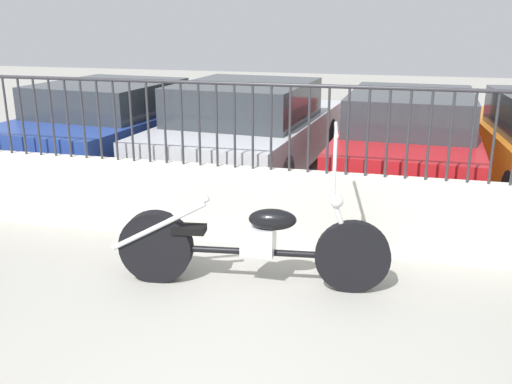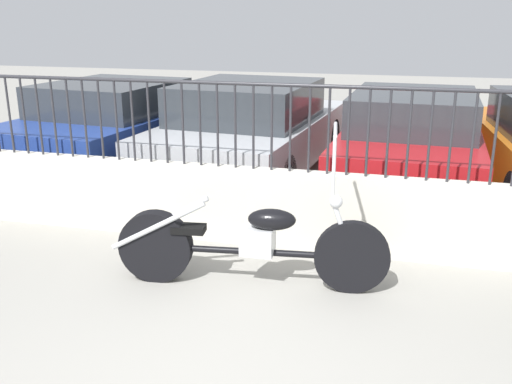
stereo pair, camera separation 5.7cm
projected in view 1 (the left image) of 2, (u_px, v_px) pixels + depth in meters
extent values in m
cube|color=beige|center=(288.00, 209.00, 5.66)|extent=(9.30, 0.18, 0.79)
cylinder|color=#2D2D33|center=(7.00, 115.00, 6.13)|extent=(0.02, 0.02, 0.85)
cylinder|color=#2D2D33|center=(22.00, 115.00, 6.09)|extent=(0.02, 0.02, 0.85)
cylinder|color=#2D2D33|center=(37.00, 116.00, 6.05)|extent=(0.02, 0.02, 0.85)
cylinder|color=#2D2D33|center=(52.00, 117.00, 6.01)|extent=(0.02, 0.02, 0.85)
cylinder|color=#2D2D33|center=(67.00, 118.00, 5.97)|extent=(0.02, 0.02, 0.85)
cylinder|color=#2D2D33|center=(83.00, 118.00, 5.92)|extent=(0.02, 0.02, 0.85)
cylinder|color=#2D2D33|center=(99.00, 119.00, 5.88)|extent=(0.02, 0.02, 0.85)
cylinder|color=#2D2D33|center=(115.00, 120.00, 5.84)|extent=(0.02, 0.02, 0.85)
cylinder|color=#2D2D33|center=(131.00, 121.00, 5.80)|extent=(0.02, 0.02, 0.85)
cylinder|color=#2D2D33|center=(148.00, 121.00, 5.75)|extent=(0.02, 0.02, 0.85)
cylinder|color=#2D2D33|center=(165.00, 122.00, 5.71)|extent=(0.02, 0.02, 0.85)
cylinder|color=#2D2D33|center=(182.00, 123.00, 5.67)|extent=(0.02, 0.02, 0.85)
cylinder|color=#2D2D33|center=(199.00, 124.00, 5.63)|extent=(0.02, 0.02, 0.85)
cylinder|color=#2D2D33|center=(217.00, 125.00, 5.59)|extent=(0.02, 0.02, 0.85)
cylinder|color=#2D2D33|center=(235.00, 125.00, 5.54)|extent=(0.02, 0.02, 0.85)
cylinder|color=#2D2D33|center=(253.00, 126.00, 5.50)|extent=(0.02, 0.02, 0.85)
cylinder|color=#2D2D33|center=(271.00, 127.00, 5.46)|extent=(0.02, 0.02, 0.85)
cylinder|color=#2D2D33|center=(290.00, 128.00, 5.42)|extent=(0.02, 0.02, 0.85)
cylinder|color=#2D2D33|center=(309.00, 129.00, 5.38)|extent=(0.02, 0.02, 0.85)
cylinder|color=#2D2D33|center=(328.00, 130.00, 5.33)|extent=(0.02, 0.02, 0.85)
cylinder|color=#2D2D33|center=(348.00, 131.00, 5.29)|extent=(0.02, 0.02, 0.85)
cylinder|color=#2D2D33|center=(368.00, 132.00, 5.25)|extent=(0.02, 0.02, 0.85)
cylinder|color=#2D2D33|center=(388.00, 133.00, 5.21)|extent=(0.02, 0.02, 0.85)
cylinder|color=#2D2D33|center=(408.00, 134.00, 5.16)|extent=(0.02, 0.02, 0.85)
cylinder|color=#2D2D33|center=(429.00, 135.00, 5.12)|extent=(0.02, 0.02, 0.85)
cylinder|color=#2D2D33|center=(451.00, 136.00, 5.08)|extent=(0.02, 0.02, 0.85)
cylinder|color=#2D2D33|center=(472.00, 137.00, 5.04)|extent=(0.02, 0.02, 0.85)
cylinder|color=#2D2D33|center=(494.00, 138.00, 5.00)|extent=(0.02, 0.02, 0.85)
cylinder|color=#2D2D33|center=(291.00, 85.00, 5.30)|extent=(9.30, 0.04, 0.04)
cylinder|color=black|center=(353.00, 257.00, 4.75)|extent=(0.63, 0.16, 0.63)
cylinder|color=black|center=(156.00, 247.00, 4.95)|extent=(0.65, 0.21, 0.64)
cylinder|color=black|center=(252.00, 252.00, 4.85)|extent=(1.55, 0.24, 0.06)
cube|color=silver|center=(258.00, 241.00, 4.81)|extent=(0.28, 0.18, 0.24)
ellipsoid|color=black|center=(273.00, 219.00, 4.74)|extent=(0.42, 0.25, 0.18)
cube|color=black|center=(189.00, 229.00, 4.86)|extent=(0.30, 0.19, 0.06)
cylinder|color=silver|center=(343.00, 228.00, 4.68)|extent=(0.23, 0.07, 0.51)
sphere|color=silver|center=(337.00, 201.00, 4.62)|extent=(0.11, 0.11, 0.11)
cylinder|color=silver|center=(335.00, 165.00, 4.53)|extent=(0.03, 0.03, 0.57)
cylinder|color=silver|center=(336.00, 129.00, 4.45)|extent=(0.09, 0.52, 0.03)
cylinder|color=silver|center=(158.00, 226.00, 4.81)|extent=(0.84, 0.14, 0.47)
cylinder|color=silver|center=(163.00, 221.00, 4.94)|extent=(0.84, 0.14, 0.47)
cylinder|color=black|center=(116.00, 127.00, 10.15)|extent=(0.18, 0.65, 0.64)
cylinder|color=black|center=(206.00, 134.00, 9.58)|extent=(0.18, 0.65, 0.64)
cylinder|color=black|center=(15.00, 159.00, 7.90)|extent=(0.18, 0.65, 0.64)
cylinder|color=black|center=(123.00, 171.00, 7.33)|extent=(0.18, 0.65, 0.64)
cube|color=navy|center=(118.00, 131.00, 8.67)|extent=(2.27, 4.22, 0.61)
cube|color=#2D3338|center=(108.00, 98.00, 8.33)|extent=(1.87, 2.11, 0.45)
cylinder|color=black|center=(227.00, 131.00, 9.79)|extent=(0.17, 0.65, 0.64)
cylinder|color=black|center=(329.00, 138.00, 9.23)|extent=(0.17, 0.65, 0.64)
cylinder|color=black|center=(153.00, 168.00, 7.46)|extent=(0.17, 0.65, 0.64)
cylinder|color=black|center=(283.00, 181.00, 6.90)|extent=(0.17, 0.65, 0.64)
cube|color=#B7BABF|center=(250.00, 138.00, 8.28)|extent=(2.25, 4.33, 0.58)
cube|color=#2D3338|center=(245.00, 101.00, 7.93)|extent=(1.87, 2.15, 0.52)
cylinder|color=black|center=(360.00, 137.00, 9.31)|extent=(0.14, 0.64, 0.64)
cylinder|color=black|center=(464.00, 144.00, 8.87)|extent=(0.14, 0.64, 0.64)
cylinder|color=black|center=(334.00, 181.00, 6.89)|extent=(0.14, 0.64, 0.64)
cylinder|color=black|center=(475.00, 192.00, 6.44)|extent=(0.14, 0.64, 0.64)
cube|color=#AD191E|center=(408.00, 145.00, 7.82)|extent=(1.92, 4.37, 0.57)
cube|color=#2D3338|center=(411.00, 110.00, 7.47)|extent=(1.64, 2.13, 0.47)
cylinder|color=black|center=(469.00, 148.00, 8.60)|extent=(0.15, 0.65, 0.64)
cylinder|color=black|center=(511.00, 200.00, 6.19)|extent=(0.15, 0.65, 0.64)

